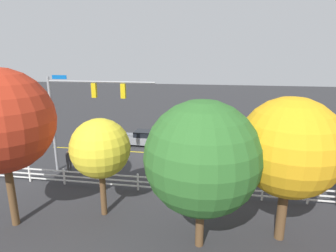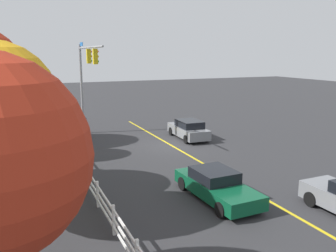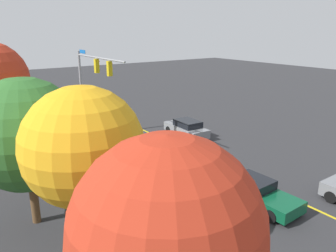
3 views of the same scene
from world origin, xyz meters
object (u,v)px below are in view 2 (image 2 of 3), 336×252
Objects in this scene: tree_0 at (12,97)px; car_2 at (216,185)px; pedestrian at (84,124)px; car_0 at (188,129)px.

car_2 is at bearing -141.48° from tree_0.
car_2 is at bearing -110.29° from pedestrian.
tree_0 reaches higher than pedestrian.
car_0 is 2.60× the size of pedestrian.
car_0 is 12.56m from tree_0.
car_0 is 0.81× the size of tree_0.
pedestrian is at bearing -170.24° from car_2.
tree_0 reaches higher than car_0.
pedestrian is (4.05, 7.18, 0.22)m from car_0.
tree_0 is (-4.78, 4.95, 2.92)m from pedestrian.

